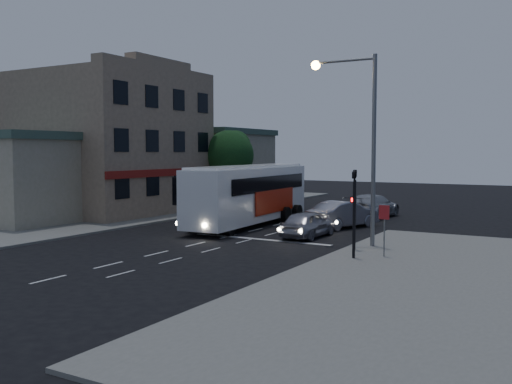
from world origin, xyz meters
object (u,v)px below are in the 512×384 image
Objects in this scene: car_sedan_a at (343,214)px; streetlight at (361,127)px; car_sedan_b at (372,206)px; street_tree at (229,153)px; traffic_signal_side at (354,204)px; traffic_signal_main at (355,199)px; tour_bus at (249,193)px; regulatory_sign at (384,222)px; car_suv at (307,224)px.

streetlight reaches higher than car_sedan_a.
street_tree is at bearing 0.78° from car_sedan_b.
traffic_signal_side is (4.17, -9.66, 1.61)m from car_sedan_a.
traffic_signal_main is (3.64, -13.64, 1.60)m from car_sedan_b.
tour_bus is at bearing 38.48° from car_sedan_a.
street_tree is at bearing 125.36° from tour_bus.
tour_bus is 3.01× the size of traffic_signal_main.
car_sedan_b is 0.91× the size of street_tree.
regulatory_sign is at bearing 43.92° from traffic_signal_side.
car_suv is 0.75× the size of car_sedan_b.
tour_bus is at bearing 141.28° from traffic_signal_side.
streetlight is at bearing 109.09° from car_sedan_b.
car_suv is at bearing 131.50° from traffic_signal_side.
car_sedan_b is at bearing 104.92° from traffic_signal_main.
tour_bus is 2.90× the size of car_suv.
street_tree is at bearing -9.24° from car_sedan_a.
car_sedan_a is (0.25, 4.66, 0.09)m from car_suv.
tour_bus is 5.91m from car_sedan_a.
tour_bus reaches higher than car_sedan_b.
traffic_signal_main is (3.72, -3.02, 1.70)m from car_suv.
car_sedan_b is at bearing -69.64° from car_sedan_a.
car_suv is 4.67m from car_sedan_a.
tour_bus is 1.37× the size of streetlight.
traffic_signal_side is 0.66× the size of street_tree.
traffic_signal_side reaches higher than tour_bus.
car_sedan_b is 16.29m from traffic_signal_side.
car_suv is 6.82m from regulatory_sign.
car_suv is 0.47× the size of streetlight.
streetlight reaches higher than tour_bus.
street_tree is at bearing -42.53° from car_suv.
car_sedan_a is at bearing 117.18° from streetlight.
street_tree is at bearing 140.49° from streetlight.
traffic_signal_main is 3.61m from streetlight.
traffic_signal_main is (8.92, -5.73, 0.40)m from tour_bus.
tour_bus reaches higher than car_sedan_a.
car_sedan_b is at bearing 105.52° from traffic_signal_side.
car_sedan_b is 15.62m from regulatory_sign.
regulatory_sign is 0.35× the size of street_tree.
traffic_signal_side is 4.84m from streetlight.
traffic_signal_side is 1.61m from regulatory_sign.
streetlight reaches higher than car_suv.
car_sedan_a is at bearing 113.35° from traffic_signal_side.
regulatory_sign is at bearing -30.84° from traffic_signal_main.
traffic_signal_side is at bearing -42.34° from tour_bus.
traffic_signal_main is 1.00× the size of traffic_signal_side.
regulatory_sign reaches higher than car_sedan_a.
traffic_signal_side is (4.34, -15.62, 1.60)m from car_sedan_b.
car_suv is at bearing 155.23° from streetlight.
tour_bus is at bearing 59.90° from car_sedan_b.
street_tree is at bearing 138.92° from regulatory_sign.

